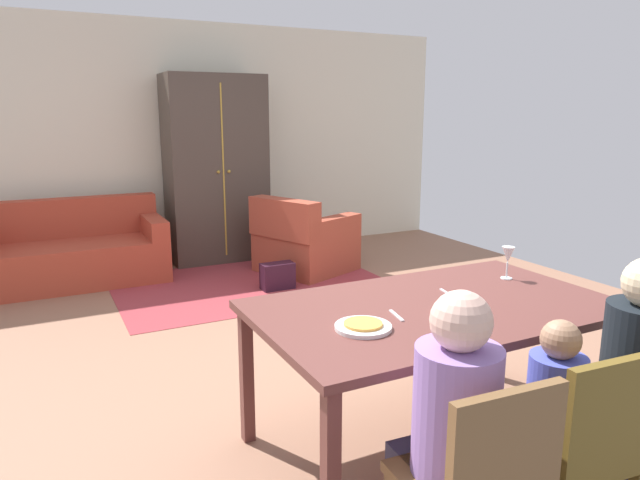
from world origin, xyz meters
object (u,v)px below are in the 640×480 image
object	(u,v)px
person_woman	(627,390)
couch	(71,253)
armoire	(216,169)
armchair	(303,242)
wine_glass	(508,256)
person_child	(545,436)
dining_table	(435,317)
person_man	(448,449)
plate_near_child	(460,314)
dining_chair_child	(582,444)
plate_near_man	(363,327)
handbag	(278,276)

from	to	relation	value
person_woman	couch	world-z (taller)	person_woman
armoire	armchair	bearing A→B (deg)	-55.35
wine_glass	person_child	distance (m)	1.19
wine_glass	person_woman	world-z (taller)	person_woman
dining_table	person_man	size ratio (longest dim) A/B	1.60
plate_near_child	wine_glass	bearing A→B (deg)	29.42
person_man	person_woman	bearing A→B (deg)	-0.01
dining_chair_child	couch	bearing A→B (deg)	106.29
plate_near_man	person_child	distance (m)	0.84
dining_table	plate_near_child	world-z (taller)	plate_near_child
handbag	armchair	bearing A→B (deg)	43.80
person_man	person_woman	world-z (taller)	same
person_woman	armchair	world-z (taller)	person_woman
plate_near_child	armchair	bearing A→B (deg)	76.66
person_child	person_woman	size ratio (longest dim) A/B	0.83
plate_near_man	couch	distance (m)	4.24
armoire	handbag	bearing A→B (deg)	-83.93
person_child	armchair	bearing A→B (deg)	78.40
dining_chair_child	couch	distance (m)	5.08
plate_near_child	person_child	size ratio (longest dim) A/B	0.27
dining_chair_child	handbag	size ratio (longest dim) A/B	2.72
wine_glass	armchair	distance (m)	3.19
armoire	person_man	bearing A→B (deg)	-97.60
plate_near_man	plate_near_child	xyz separation A→B (m)	(0.49, -0.06, 0.00)
wine_glass	handbag	bearing A→B (deg)	96.67
dining_chair_child	armchair	size ratio (longest dim) A/B	0.78
person_man	person_woman	size ratio (longest dim) A/B	1.00
wine_glass	plate_near_child	bearing A→B (deg)	-150.58
armchair	armoire	size ratio (longest dim) A/B	0.53
dining_table	handbag	world-z (taller)	dining_table
armchair	armoire	xyz separation A→B (m)	(-0.65, 0.94, 0.73)
person_woman	plate_near_man	bearing A→B (deg)	148.87
dining_table	dining_chair_child	distance (m)	0.90
person_woman	armoire	distance (m)	5.00
person_man	couch	bearing A→B (deg)	101.37
armoire	plate_near_man	bearing A→B (deg)	-98.64
person_child	armchair	distance (m)	4.11
couch	handbag	distance (m)	2.11
plate_near_child	person_child	bearing A→B (deg)	-89.77
armchair	person_man	bearing A→B (deg)	-108.10
dining_table	plate_near_man	distance (m)	0.51
couch	dining_table	bearing A→B (deg)	-70.28
person_child	armchair	world-z (taller)	person_child
plate_near_man	armoire	world-z (taller)	armoire
dining_table	armchair	size ratio (longest dim) A/B	1.59
dining_table	person_woman	world-z (taller)	person_woman
plate_near_man	armchair	world-z (taller)	armchair
dining_table	plate_near_man	bearing A→B (deg)	-166.18
armchair	wine_glass	bearing A→B (deg)	-93.47
person_woman	armoire	world-z (taller)	armoire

